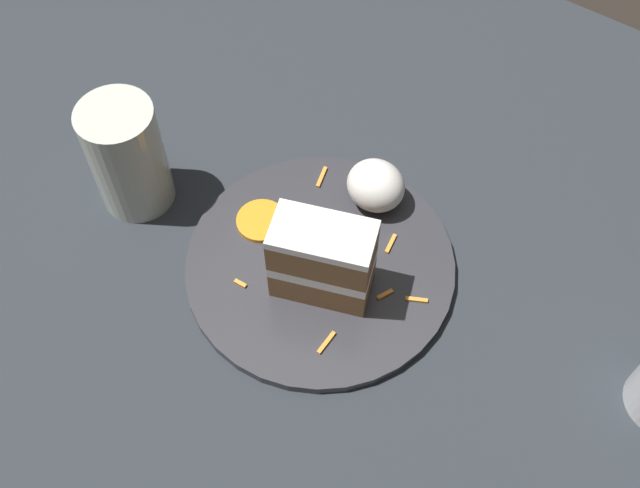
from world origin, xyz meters
TOP-DOWN VIEW (x-y plane):
  - ground_plane at (0.00, 0.00)m, footprint 6.00×6.00m
  - dining_table at (0.00, 0.00)m, footprint 1.17×0.96m
  - plate at (0.06, -0.05)m, footprint 0.27×0.27m
  - cake_slice at (0.08, -0.07)m, footprint 0.11×0.08m
  - cream_dollop at (0.06, 0.05)m, footprint 0.06×0.06m
  - orange_garnish at (-0.02, -0.04)m, footprint 0.05×0.05m
  - carrot_shreds_scatter at (0.08, -0.03)m, footprint 0.18×0.19m
  - drinking_glass at (-0.15, -0.08)m, footprint 0.08×0.08m

SIDE VIEW (x-z plane):
  - ground_plane at x=0.00m, z-range 0.00..0.00m
  - dining_table at x=0.00m, z-range 0.00..0.04m
  - plate at x=0.06m, z-range 0.04..0.05m
  - carrot_shreds_scatter at x=0.08m, z-range 0.05..0.05m
  - orange_garnish at x=-0.02m, z-range 0.05..0.05m
  - cream_dollop at x=0.06m, z-range 0.05..0.10m
  - drinking_glass at x=-0.15m, z-range 0.03..0.16m
  - cake_slice at x=0.08m, z-range 0.05..0.14m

